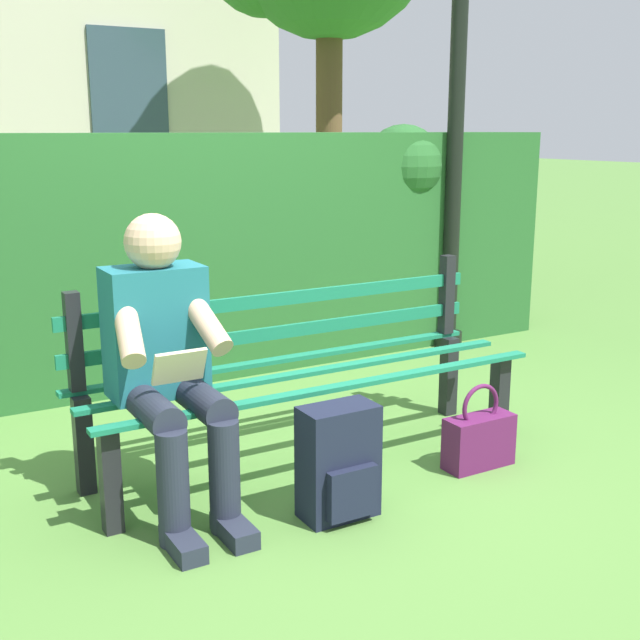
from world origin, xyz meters
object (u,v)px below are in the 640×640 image
at_px(park_bench, 300,369).
at_px(handbag, 479,439).
at_px(person_seated, 167,358).
at_px(lamp_post, 458,58).
at_px(backpack, 339,463).

xyz_separation_m(park_bench, handbag, (-0.63, 0.50, -0.29)).
bearing_deg(person_seated, park_bench, -165.34).
xyz_separation_m(person_seated, lamp_post, (-2.53, -1.39, 1.31)).
height_order(person_seated, backpack, person_seated).
height_order(park_bench, backpack, park_bench).
bearing_deg(park_bench, handbag, 141.83).
bearing_deg(lamp_post, park_bench, 33.40).
bearing_deg(backpack, person_seated, -37.81).
bearing_deg(park_bench, person_seated, 14.66).
relative_size(park_bench, person_seated, 1.78).
bearing_deg(backpack, lamp_post, -137.88).
distance_m(park_bench, backpack, 0.64).
relative_size(park_bench, handbag, 5.35).
height_order(backpack, lamp_post, lamp_post).
relative_size(backpack, lamp_post, 0.14).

